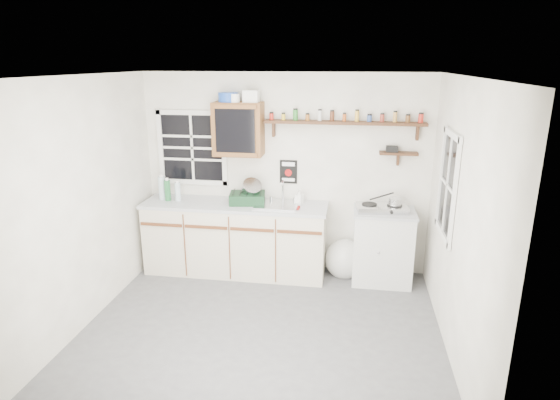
{
  "coord_description": "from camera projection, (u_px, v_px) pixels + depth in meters",
  "views": [
    {
      "loc": [
        0.84,
        -4.11,
        2.63
      ],
      "look_at": [
        0.11,
        0.55,
        1.22
      ],
      "focal_mm": 30.0,
      "sensor_mm": 36.0,
      "label": 1
    }
  ],
  "objects": [
    {
      "name": "saucepan",
      "position": [
        394.0,
        202.0,
        5.51
      ],
      "size": [
        0.37,
        0.23,
        0.16
      ],
      "rotation": [
        0.0,
        0.0,
        -0.49
      ],
      "color": "#B8B9BD",
      "rests_on": "hotplate"
    },
    {
      "name": "window_back",
      "position": [
        192.0,
        148.0,
        6.0
      ],
      "size": [
        0.93,
        0.03,
        0.98
      ],
      "color": "black",
      "rests_on": "wall_back"
    },
    {
      "name": "upper_cabinet_clutter",
      "position": [
        237.0,
        97.0,
        5.58
      ],
      "size": [
        0.49,
        0.24,
        0.14
      ],
      "color": "#1A45AE",
      "rests_on": "upper_cabinet"
    },
    {
      "name": "rag",
      "position": [
        294.0,
        208.0,
        5.62
      ],
      "size": [
        0.14,
        0.12,
        0.02
      ],
      "primitive_type": "cube",
      "rotation": [
        0.0,
        0.0,
        -0.0
      ],
      "color": "maroon",
      "rests_on": "main_cabinet"
    },
    {
      "name": "main_cabinet",
      "position": [
        236.0,
        238.0,
        5.95
      ],
      "size": [
        2.31,
        0.63,
        0.92
      ],
      "color": "beige",
      "rests_on": "floor"
    },
    {
      "name": "warning_sign",
      "position": [
        288.0,
        172.0,
        5.89
      ],
      "size": [
        0.22,
        0.02,
        0.3
      ],
      "color": "black",
      "rests_on": "wall_back"
    },
    {
      "name": "right_cabinet",
      "position": [
        382.0,
        246.0,
        5.7
      ],
      "size": [
        0.73,
        0.57,
        0.91
      ],
      "color": "silver",
      "rests_on": "floor"
    },
    {
      "name": "water_bottles",
      "position": [
        168.0,
        189.0,
        5.92
      ],
      "size": [
        0.3,
        0.12,
        0.33
      ],
      "color": "silver",
      "rests_on": "main_cabinet"
    },
    {
      "name": "dish_rack",
      "position": [
        249.0,
        195.0,
        5.8
      ],
      "size": [
        0.47,
        0.39,
        0.32
      ],
      "rotation": [
        0.0,
        0.0,
        0.15
      ],
      "color": "black",
      "rests_on": "main_cabinet"
    },
    {
      "name": "soap_bottle",
      "position": [
        299.0,
        197.0,
        5.77
      ],
      "size": [
        0.11,
        0.11,
        0.19
      ],
      "primitive_type": "imported",
      "rotation": [
        0.0,
        0.0,
        -0.41
      ],
      "color": "white",
      "rests_on": "main_cabinet"
    },
    {
      "name": "trash_bag",
      "position": [
        345.0,
        259.0,
        5.91
      ],
      "size": [
        0.46,
        0.41,
        0.52
      ],
      "color": "beige",
      "rests_on": "floor"
    },
    {
      "name": "hotplate",
      "position": [
        382.0,
        208.0,
        5.55
      ],
      "size": [
        0.62,
        0.38,
        0.08
      ],
      "rotation": [
        0.0,
        0.0,
        0.12
      ],
      "color": "#B8B9BD",
      "rests_on": "right_cabinet"
    },
    {
      "name": "spice_shelf",
      "position": [
        345.0,
        122.0,
        5.53
      ],
      "size": [
        1.91,
        0.18,
        0.35
      ],
      "color": "#301C0D",
      "rests_on": "wall_back"
    },
    {
      "name": "room",
      "position": [
        260.0,
        213.0,
        4.41
      ],
      "size": [
        3.64,
        3.24,
        2.54
      ],
      "color": "#4A4B4D",
      "rests_on": "ground"
    },
    {
      "name": "upper_cabinet",
      "position": [
        238.0,
        129.0,
        5.69
      ],
      "size": [
        0.6,
        0.32,
        0.65
      ],
      "color": "brown",
      "rests_on": "wall_back"
    },
    {
      "name": "secondary_shelf",
      "position": [
        397.0,
        153.0,
        5.55
      ],
      "size": [
        0.45,
        0.16,
        0.24
      ],
      "color": "#301C0D",
      "rests_on": "wall_back"
    },
    {
      "name": "window_right",
      "position": [
        448.0,
        185.0,
        4.6
      ],
      "size": [
        0.03,
        0.78,
        1.08
      ],
      "color": "black",
      "rests_on": "wall_back"
    },
    {
      "name": "sink",
      "position": [
        277.0,
        204.0,
        5.74
      ],
      "size": [
        0.52,
        0.44,
        0.29
      ],
      "color": "#B8B9BD",
      "rests_on": "main_cabinet"
    }
  ]
}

